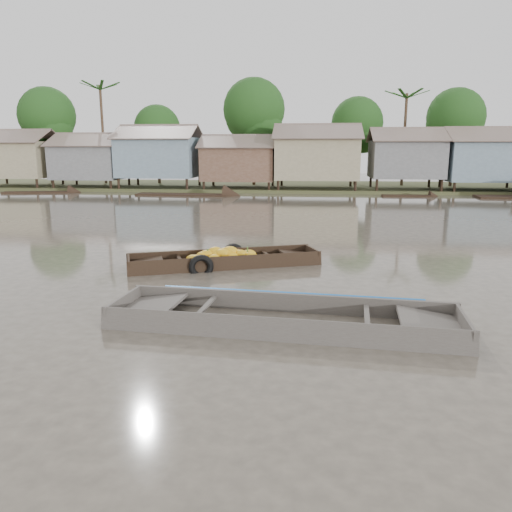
# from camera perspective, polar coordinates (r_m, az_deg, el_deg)

# --- Properties ---
(ground) EXTENTS (120.00, 120.00, 0.00)m
(ground) POSITION_cam_1_polar(r_m,az_deg,el_deg) (12.42, -3.48, -4.01)
(ground) COLOR #463F36
(ground) RESTS_ON ground
(riverbank) EXTENTS (120.00, 12.47, 10.22)m
(riverbank) POSITION_cam_1_polar(r_m,az_deg,el_deg) (43.63, 7.65, 11.62)
(riverbank) COLOR #384723
(riverbank) RESTS_ON ground
(banana_boat) EXTENTS (5.85, 3.31, 0.79)m
(banana_boat) POSITION_cam_1_polar(r_m,az_deg,el_deg) (15.04, -3.91, -0.48)
(banana_boat) COLOR black
(banana_boat) RESTS_ON ground
(viewer_boat) EXTENTS (7.09, 2.40, 0.56)m
(viewer_boat) POSITION_cam_1_polar(r_m,az_deg,el_deg) (10.08, 3.21, -7.63)
(viewer_boat) COLOR #453F3A
(viewer_boat) RESTS_ON ground
(distant_boats) EXTENTS (49.02, 13.97, 1.38)m
(distant_boats) POSITION_cam_1_polar(r_m,az_deg,el_deg) (37.64, 22.71, 6.34)
(distant_boats) COLOR black
(distant_boats) RESTS_ON ground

